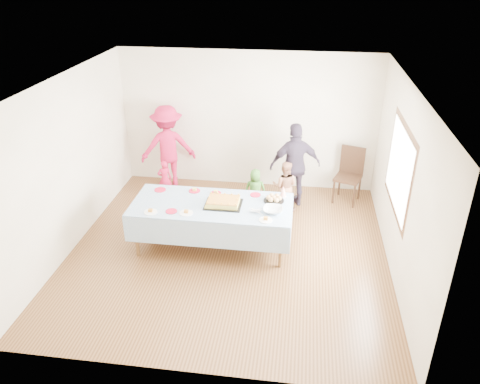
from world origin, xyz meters
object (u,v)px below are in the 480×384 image
at_px(birthday_cake, 223,202).
at_px(adult_left, 168,147).
at_px(party_table, 212,207).
at_px(dining_chair, 350,171).

relative_size(birthday_cake, adult_left, 0.34).
distance_m(party_table, birthday_cake, 0.21).
bearing_deg(adult_left, dining_chair, 159.01).
height_order(party_table, adult_left, adult_left).
height_order(birthday_cake, dining_chair, dining_chair).
xyz_separation_m(party_table, adult_left, (-1.29, 2.12, 0.11)).
bearing_deg(adult_left, birthday_cake, 106.26).
relative_size(birthday_cake, dining_chair, 0.54).
bearing_deg(birthday_cake, adult_left, 124.85).
xyz_separation_m(party_table, birthday_cake, (0.19, -0.01, 0.10)).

